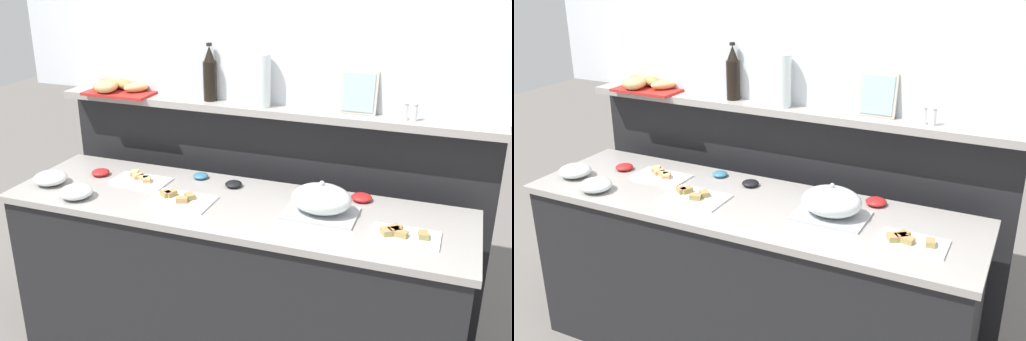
% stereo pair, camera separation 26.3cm
% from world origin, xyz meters
% --- Properties ---
extents(ground_plane, '(12.00, 12.00, 0.00)m').
position_xyz_m(ground_plane, '(0.00, 0.60, 0.00)').
color(ground_plane, slate).
extents(buffet_counter, '(2.31, 0.67, 0.92)m').
position_xyz_m(buffet_counter, '(0.00, 0.00, 0.46)').
color(buffet_counter, black).
rests_on(buffet_counter, ground_plane).
extents(back_ledge_unit, '(2.45, 0.22, 1.29)m').
position_xyz_m(back_ledge_unit, '(0.00, 0.51, 0.68)').
color(back_ledge_unit, black).
rests_on(back_ledge_unit, ground_plane).
extents(sandwich_platter_side, '(0.30, 0.18, 0.04)m').
position_xyz_m(sandwich_platter_side, '(0.83, -0.08, 0.93)').
color(sandwich_platter_side, silver).
rests_on(sandwich_platter_side, buffet_counter).
extents(sandwich_platter_front, '(0.32, 0.21, 0.04)m').
position_xyz_m(sandwich_platter_front, '(-0.25, -0.07, 0.92)').
color(sandwich_platter_front, silver).
rests_on(sandwich_platter_front, buffet_counter).
extents(sandwich_platter_rear, '(0.30, 0.17, 0.04)m').
position_xyz_m(sandwich_platter_rear, '(-0.57, 0.09, 0.93)').
color(sandwich_platter_rear, silver).
rests_on(sandwich_platter_rear, buffet_counter).
extents(serving_cloche, '(0.34, 0.24, 0.17)m').
position_xyz_m(serving_cloche, '(0.44, 0.02, 0.99)').
color(serving_cloche, '#B7BABF').
rests_on(serving_cloche, buffet_counter).
extents(glass_bowl_large, '(0.17, 0.17, 0.07)m').
position_xyz_m(glass_bowl_large, '(-1.00, -0.11, 0.95)').
color(glass_bowl_large, silver).
rests_on(glass_bowl_large, buffet_counter).
extents(glass_bowl_medium, '(0.17, 0.17, 0.07)m').
position_xyz_m(glass_bowl_medium, '(-0.76, -0.22, 0.95)').
color(glass_bowl_medium, silver).
rests_on(glass_bowl_medium, buffet_counter).
extents(condiment_bowl_red, '(0.08, 0.08, 0.03)m').
position_xyz_m(condiment_bowl_red, '(-0.29, 0.24, 0.93)').
color(condiment_bowl_red, teal).
rests_on(condiment_bowl_red, buffet_counter).
extents(condiment_bowl_teal, '(0.09, 0.09, 0.03)m').
position_xyz_m(condiment_bowl_teal, '(-0.08, 0.19, 0.93)').
color(condiment_bowl_teal, black).
rests_on(condiment_bowl_teal, buffet_counter).
extents(condiment_bowl_dark, '(0.10, 0.10, 0.03)m').
position_xyz_m(condiment_bowl_dark, '(-0.83, 0.09, 0.93)').
color(condiment_bowl_dark, red).
rests_on(condiment_bowl_dark, buffet_counter).
extents(condiment_bowl_cream, '(0.10, 0.10, 0.04)m').
position_xyz_m(condiment_bowl_cream, '(0.59, 0.25, 0.93)').
color(condiment_bowl_cream, red).
rests_on(condiment_bowl_cream, buffet_counter).
extents(wine_bottle_dark, '(0.08, 0.08, 0.32)m').
position_xyz_m(wine_bottle_dark, '(-0.32, 0.46, 1.44)').
color(wine_bottle_dark, black).
rests_on(wine_bottle_dark, back_ledge_unit).
extents(salt_shaker, '(0.03, 0.03, 0.09)m').
position_xyz_m(salt_shaker, '(0.74, 0.44, 1.34)').
color(salt_shaker, white).
rests_on(salt_shaker, back_ledge_unit).
extents(pepper_shaker, '(0.03, 0.03, 0.09)m').
position_xyz_m(pepper_shaker, '(0.78, 0.44, 1.34)').
color(pepper_shaker, white).
rests_on(pepper_shaker, back_ledge_unit).
extents(bread_basket, '(0.40, 0.27, 0.08)m').
position_xyz_m(bread_basket, '(-0.91, 0.42, 1.33)').
color(bread_basket, '#B2231E').
rests_on(bread_basket, back_ledge_unit).
extents(framed_picture, '(0.19, 0.05, 0.22)m').
position_xyz_m(framed_picture, '(0.50, 0.48, 1.40)').
color(framed_picture, '#B2AD9E').
rests_on(framed_picture, back_ledge_unit).
extents(water_carafe, '(0.09, 0.09, 0.28)m').
position_xyz_m(water_carafe, '(-0.01, 0.44, 1.44)').
color(water_carafe, silver).
rests_on(water_carafe, back_ledge_unit).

